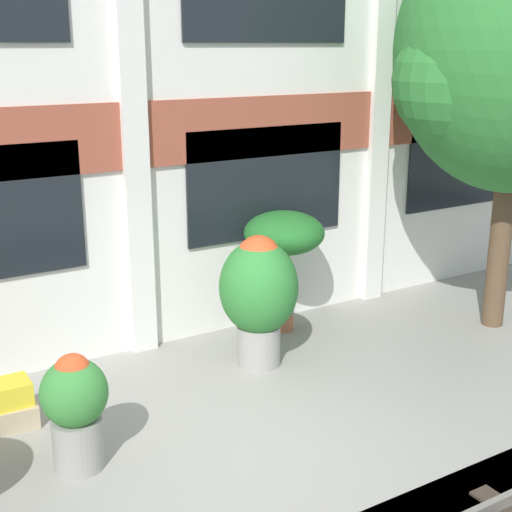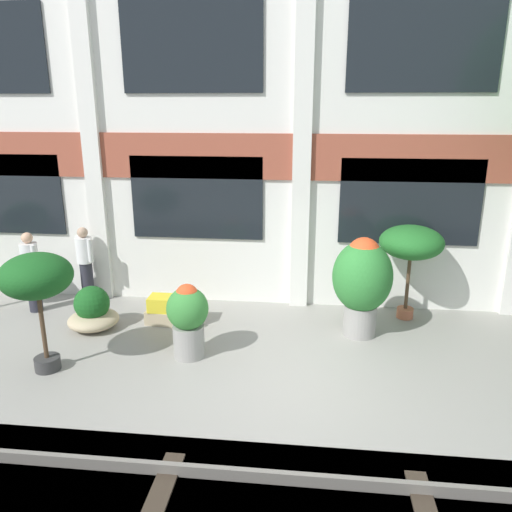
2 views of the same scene
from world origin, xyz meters
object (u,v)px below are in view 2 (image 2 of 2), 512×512
at_px(potted_plant_fluted_column, 188,316).
at_px(potted_plant_low_pan, 411,244).
at_px(potted_plant_wide_bowl, 93,312).
at_px(potted_plant_terracotta_small, 36,280).
at_px(potted_plant_square_trough, 173,311).
at_px(resident_by_doorway, 86,263).
at_px(potted_plant_stone_basin, 362,279).
at_px(resident_watching_tracks, 31,270).

xyz_separation_m(potted_plant_fluted_column, potted_plant_low_pan, (3.91, 2.04, 0.80)).
bearing_deg(potted_plant_wide_bowl, potted_plant_terracotta_small, -92.93).
xyz_separation_m(potted_plant_square_trough, resident_by_doorway, (-2.11, 0.88, 0.63)).
relative_size(potted_plant_fluted_column, resident_by_doorway, 0.78).
bearing_deg(potted_plant_terracotta_small, potted_plant_wide_bowl, 87.07).
bearing_deg(resident_by_doorway, potted_plant_terracotta_small, 45.32).
height_order(potted_plant_stone_basin, potted_plant_square_trough, potted_plant_stone_basin).
bearing_deg(potted_plant_fluted_column, potted_plant_terracotta_small, -162.03).
relative_size(potted_plant_low_pan, potted_plant_square_trough, 1.78).
distance_m(potted_plant_low_pan, resident_watching_tracks, 7.56).
xyz_separation_m(potted_plant_square_trough, potted_plant_terracotta_small, (-1.53, -1.96, 1.27)).
bearing_deg(potted_plant_low_pan, resident_watching_tracks, -176.36).
xyz_separation_m(potted_plant_wide_bowl, potted_plant_low_pan, (5.98, 1.15, 1.20)).
xyz_separation_m(potted_plant_low_pan, resident_by_doorway, (-6.64, 0.10, -0.64)).
xyz_separation_m(potted_plant_low_pan, potted_plant_square_trough, (-4.53, -0.77, -1.27)).
bearing_deg(potted_plant_square_trough, potted_plant_terracotta_small, -127.93).
relative_size(potted_plant_stone_basin, potted_plant_low_pan, 0.98).
height_order(potted_plant_stone_basin, potted_plant_fluted_column, potted_plant_stone_basin).
relative_size(potted_plant_stone_basin, resident_watching_tracks, 1.11).
bearing_deg(potted_plant_low_pan, resident_by_doorway, 179.10).
xyz_separation_m(potted_plant_stone_basin, potted_plant_terracotta_small, (-5.08, -1.87, 0.44)).
xyz_separation_m(potted_plant_stone_basin, resident_watching_tracks, (-6.54, 0.39, -0.19)).
height_order(potted_plant_wide_bowl, resident_watching_tracks, resident_watching_tracks).
distance_m(potted_plant_fluted_column, potted_plant_wide_bowl, 2.29).
bearing_deg(resident_by_doorway, resident_watching_tracks, -22.66).
bearing_deg(potted_plant_square_trough, resident_by_doorway, 157.38).
xyz_separation_m(potted_plant_fluted_column, potted_plant_wide_bowl, (-2.07, 0.88, -0.39)).
height_order(potted_plant_fluted_column, potted_plant_terracotta_small, potted_plant_terracotta_small).
distance_m(potted_plant_fluted_column, potted_plant_terracotta_small, 2.40).
distance_m(potted_plant_square_trough, resident_by_doorway, 2.37).
height_order(potted_plant_wide_bowl, potted_plant_low_pan, potted_plant_low_pan).
bearing_deg(potted_plant_wide_bowl, resident_by_doorway, 117.61).
bearing_deg(resident_by_doorway, potted_plant_fluted_column, 85.72).
xyz_separation_m(potted_plant_wide_bowl, resident_by_doorway, (-0.66, 1.26, 0.56)).
xyz_separation_m(potted_plant_stone_basin, potted_plant_low_pan, (0.98, 0.87, 0.44)).
relative_size(potted_plant_wide_bowl, potted_plant_low_pan, 0.51).
bearing_deg(potted_plant_terracotta_small, potted_plant_low_pan, 24.28).
bearing_deg(resident_by_doorway, potted_plant_low_pan, 122.94).
height_order(potted_plant_stone_basin, potted_plant_low_pan, potted_plant_low_pan).
height_order(potted_plant_fluted_column, resident_by_doorway, resident_by_doorway).
distance_m(potted_plant_terracotta_small, resident_by_doorway, 2.97).
distance_m(potted_plant_fluted_column, potted_plant_low_pan, 4.48).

